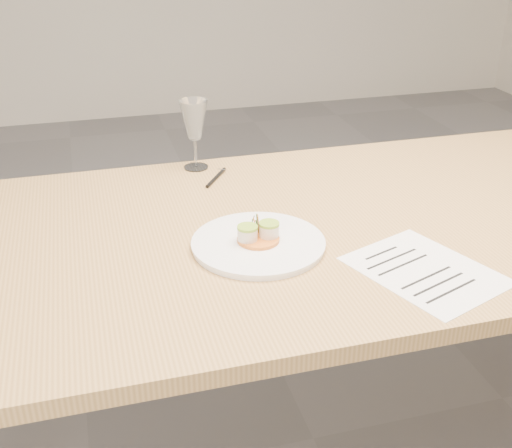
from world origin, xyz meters
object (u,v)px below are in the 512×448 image
object	(u,v)px
dinner_plate	(258,242)
wine_glass_1	(194,121)
dining_table	(324,243)
recipe_sheet	(425,271)
ballpoint_pen	(216,177)

from	to	relation	value
dinner_plate	wine_glass_1	distance (m)	0.55
dining_table	recipe_sheet	xyz separation A→B (m)	(0.12, -0.30, 0.07)
recipe_sheet	ballpoint_pen	distance (m)	0.71
recipe_sheet	wine_glass_1	size ratio (longest dim) A/B	1.79
dining_table	ballpoint_pen	distance (m)	0.40
recipe_sheet	wine_glass_1	distance (m)	0.84
dinner_plate	wine_glass_1	size ratio (longest dim) A/B	1.50
dinner_plate	recipe_sheet	xyz separation A→B (m)	(0.32, -0.20, -0.01)
ballpoint_pen	wine_glass_1	size ratio (longest dim) A/B	0.59
dining_table	ballpoint_pen	xyz separation A→B (m)	(-0.21, 0.34, 0.07)
dining_table	ballpoint_pen	world-z (taller)	ballpoint_pen
recipe_sheet	wine_glass_1	xyz separation A→B (m)	(-0.37, 0.74, 0.15)
recipe_sheet	wine_glass_1	bearing A→B (deg)	96.17
dinner_plate	recipe_sheet	distance (m)	0.38
dinner_plate	ballpoint_pen	distance (m)	0.43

